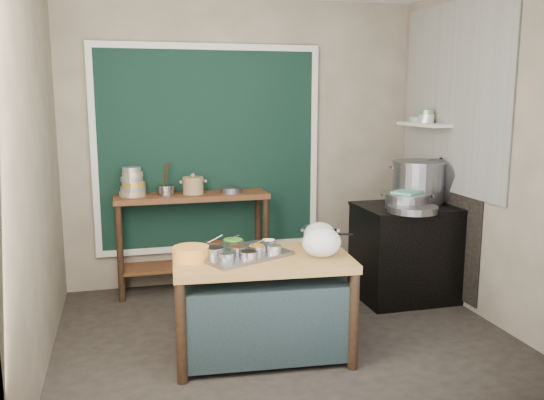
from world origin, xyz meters
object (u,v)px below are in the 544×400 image
object	(u,v)px
prep_table	(262,306)
condiment_tray	(242,254)
utensil_cup	(166,190)
ceramic_crock	(193,187)
stock_pot	(418,182)
steamer	(407,201)
yellow_basin	(191,253)
saucepan	(319,236)
back_counter	(193,242)
stove_block	(407,253)

from	to	relation	value
prep_table	condiment_tray	world-z (taller)	condiment_tray
condiment_tray	utensil_cup	xyz separation A→B (m)	(-0.40, 1.53, 0.23)
ceramic_crock	stock_pot	size ratio (longest dim) A/B	0.42
condiment_tray	prep_table	bearing A→B (deg)	-15.26
stock_pot	steamer	distance (m)	0.33
yellow_basin	saucepan	size ratio (longest dim) A/B	1.01
saucepan	steamer	size ratio (longest dim) A/B	0.60
condiment_tray	ceramic_crock	distance (m)	1.57
back_counter	stove_block	xyz separation A→B (m)	(1.90, -0.73, -0.05)
saucepan	ceramic_crock	bearing A→B (deg)	137.20
prep_table	saucepan	distance (m)	0.70
stove_block	steamer	distance (m)	0.54
utensil_cup	stock_pot	xyz separation A→B (m)	(2.28, -0.61, 0.08)
ceramic_crock	steamer	distance (m)	1.99
utensil_cup	stove_block	bearing A→B (deg)	-18.59
prep_table	stock_pot	distance (m)	2.10
prep_table	ceramic_crock	xyz separation A→B (m)	(-0.28, 1.58, 0.65)
utensil_cup	yellow_basin	bearing A→B (deg)	-88.56
condiment_tray	saucepan	bearing A→B (deg)	14.81
steamer	condiment_tray	bearing A→B (deg)	-156.88
yellow_basin	steamer	distance (m)	2.15
saucepan	utensil_cup	size ratio (longest dim) A/B	1.57
saucepan	steamer	distance (m)	1.16
prep_table	back_counter	world-z (taller)	back_counter
condiment_tray	ceramic_crock	xyz separation A→B (m)	(-0.15, 1.54, 0.26)
prep_table	stove_block	world-z (taller)	stove_block
yellow_basin	utensil_cup	distance (m)	1.56
condiment_tray	ceramic_crock	world-z (taller)	ceramic_crock
stove_block	utensil_cup	size ratio (longest dim) A/B	5.67
back_counter	utensil_cup	xyz separation A→B (m)	(-0.24, -0.01, 0.52)
utensil_cup	stock_pot	world-z (taller)	stock_pot
back_counter	saucepan	size ratio (longest dim) A/B	5.81
stove_block	ceramic_crock	size ratio (longest dim) A/B	4.26
saucepan	stock_pot	size ratio (longest dim) A/B	0.49
stove_block	steamer	bearing A→B (deg)	-127.93
yellow_basin	ceramic_crock	xyz separation A→B (m)	(0.22, 1.55, 0.22)
prep_table	yellow_basin	size ratio (longest dim) A/B	4.95
saucepan	ceramic_crock	world-z (taller)	ceramic_crock
back_counter	condiment_tray	world-z (taller)	back_counter
condiment_tray	ceramic_crock	bearing A→B (deg)	95.40
yellow_basin	saucepan	world-z (taller)	saucepan
stock_pot	stove_block	bearing A→B (deg)	-141.70
condiment_tray	back_counter	bearing A→B (deg)	95.90
prep_table	stove_block	distance (m)	1.81
steamer	saucepan	bearing A→B (deg)	-152.15
prep_table	stove_block	xyz separation A→B (m)	(1.60, 0.85, 0.05)
condiment_tray	utensil_cup	size ratio (longest dim) A/B	3.87
back_counter	stock_pot	distance (m)	2.21
stove_block	utensil_cup	xyz separation A→B (m)	(-2.14, 0.72, 0.57)
yellow_basin	saucepan	xyz separation A→B (m)	(1.00, 0.18, 0.02)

